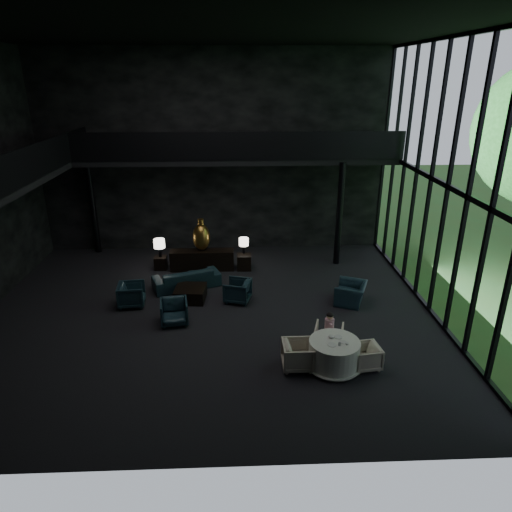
{
  "coord_description": "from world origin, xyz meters",
  "views": [
    {
      "loc": [
        0.92,
        -12.61,
        6.96
      ],
      "look_at": [
        1.46,
        0.5,
        1.75
      ],
      "focal_mm": 32.0,
      "sensor_mm": 36.0,
      "label": 1
    }
  ],
  "objects_px": {
    "side_table_left": "(161,263)",
    "window_armchair": "(351,290)",
    "lounge_armchair_west": "(131,293)",
    "lounge_armchair_east": "(237,289)",
    "side_table_right": "(244,262)",
    "sofa": "(186,274)",
    "coffee_table": "(190,293)",
    "dining_chair_north": "(329,336)",
    "dining_chair_east": "(365,357)",
    "table_lamp_right": "(244,242)",
    "lounge_armchair_south": "(174,310)",
    "dining_chair_west": "(298,354)",
    "child": "(330,322)",
    "console": "(202,260)",
    "table_lamp_left": "(159,244)",
    "bronze_urn": "(201,237)",
    "dining_table": "(334,356)"
  },
  "relations": [
    {
      "from": "dining_chair_west",
      "to": "table_lamp_left",
      "type": "bearing_deg",
      "value": 33.6
    },
    {
      "from": "table_lamp_right",
      "to": "lounge_armchair_east",
      "type": "distance_m",
      "value": 2.92
    },
    {
      "from": "side_table_right",
      "to": "dining_chair_west",
      "type": "bearing_deg",
      "value": -78.96
    },
    {
      "from": "side_table_left",
      "to": "dining_table",
      "type": "distance_m",
      "value": 8.5
    },
    {
      "from": "table_lamp_right",
      "to": "table_lamp_left",
      "type": "bearing_deg",
      "value": -179.73
    },
    {
      "from": "coffee_table",
      "to": "side_table_left",
      "type": "bearing_deg",
      "value": 117.4
    },
    {
      "from": "bronze_urn",
      "to": "child",
      "type": "xyz_separation_m",
      "value": [
        3.83,
        -5.55,
        -0.57
      ]
    },
    {
      "from": "dining_chair_east",
      "to": "lounge_armchair_south",
      "type": "bearing_deg",
      "value": -123.43
    },
    {
      "from": "table_lamp_right",
      "to": "lounge_armchair_south",
      "type": "xyz_separation_m",
      "value": [
        -2.16,
        -4.21,
        -0.59
      ]
    },
    {
      "from": "table_lamp_right",
      "to": "side_table_left",
      "type": "bearing_deg",
      "value": -179.68
    },
    {
      "from": "table_lamp_left",
      "to": "lounge_armchair_west",
      "type": "xyz_separation_m",
      "value": [
        -0.47,
        -2.99,
        -0.56
      ]
    },
    {
      "from": "sofa",
      "to": "table_lamp_left",
      "type": "bearing_deg",
      "value": -76.66
    },
    {
      "from": "console",
      "to": "dining_chair_west",
      "type": "height_order",
      "value": "dining_chair_west"
    },
    {
      "from": "table_lamp_right",
      "to": "child",
      "type": "distance_m",
      "value": 6.04
    },
    {
      "from": "table_lamp_right",
      "to": "dining_chair_west",
      "type": "relative_size",
      "value": 0.77
    },
    {
      "from": "side_table_right",
      "to": "window_armchair",
      "type": "bearing_deg",
      "value": -40.77
    },
    {
      "from": "lounge_armchair_west",
      "to": "sofa",
      "type": "bearing_deg",
      "value": -56.96
    },
    {
      "from": "console",
      "to": "dining_chair_east",
      "type": "distance_m",
      "value": 7.97
    },
    {
      "from": "lounge_armchair_west",
      "to": "lounge_armchair_south",
      "type": "xyz_separation_m",
      "value": [
        1.51,
        -1.2,
        -0.02
      ]
    },
    {
      "from": "console",
      "to": "lounge_armchair_south",
      "type": "height_order",
      "value": "lounge_armchair_south"
    },
    {
      "from": "side_table_left",
      "to": "table_lamp_right",
      "type": "bearing_deg",
      "value": 0.32
    },
    {
      "from": "side_table_left",
      "to": "lounge_armchair_west",
      "type": "height_order",
      "value": "lounge_armchair_west"
    },
    {
      "from": "lounge_armchair_west",
      "to": "window_armchair",
      "type": "xyz_separation_m",
      "value": [
        7.1,
        -0.12,
        0.01
      ]
    },
    {
      "from": "bronze_urn",
      "to": "coffee_table",
      "type": "bearing_deg",
      "value": -94.89
    },
    {
      "from": "side_table_left",
      "to": "dining_chair_north",
      "type": "bearing_deg",
      "value": -46.82
    },
    {
      "from": "lounge_armchair_south",
      "to": "dining_chair_north",
      "type": "height_order",
      "value": "lounge_armchair_south"
    },
    {
      "from": "lounge_armchair_east",
      "to": "dining_chair_north",
      "type": "distance_m",
      "value": 3.82
    },
    {
      "from": "side_table_left",
      "to": "window_armchair",
      "type": "distance_m",
      "value": 7.33
    },
    {
      "from": "window_armchair",
      "to": "dining_chair_west",
      "type": "height_order",
      "value": "window_armchair"
    },
    {
      "from": "lounge_armchair_east",
      "to": "child",
      "type": "xyz_separation_m",
      "value": [
        2.5,
        -2.76,
        0.3
      ]
    },
    {
      "from": "lounge_armchair_west",
      "to": "lounge_armchair_east",
      "type": "relative_size",
      "value": 1.05
    },
    {
      "from": "side_table_right",
      "to": "dining_table",
      "type": "relative_size",
      "value": 0.4
    },
    {
      "from": "dining_chair_north",
      "to": "lounge_armchair_west",
      "type": "bearing_deg",
      "value": -9.18
    },
    {
      "from": "table_lamp_right",
      "to": "coffee_table",
      "type": "distance_m",
      "value": 3.33
    },
    {
      "from": "table_lamp_right",
      "to": "lounge_armchair_west",
      "type": "bearing_deg",
      "value": -140.7
    },
    {
      "from": "table_lamp_left",
      "to": "lounge_armchair_west",
      "type": "relative_size",
      "value": 0.78
    },
    {
      "from": "lounge_armchair_south",
      "to": "dining_table",
      "type": "bearing_deg",
      "value": -37.67
    },
    {
      "from": "lounge_armchair_south",
      "to": "dining_chair_east",
      "type": "distance_m",
      "value": 5.69
    },
    {
      "from": "table_lamp_right",
      "to": "dining_table",
      "type": "relative_size",
      "value": 0.42
    },
    {
      "from": "bronze_urn",
      "to": "lounge_armchair_south",
      "type": "distance_m",
      "value": 4.28
    },
    {
      "from": "window_armchair",
      "to": "coffee_table",
      "type": "xyz_separation_m",
      "value": [
        -5.25,
        0.46,
        -0.24
      ]
    },
    {
      "from": "dining_chair_north",
      "to": "dining_chair_east",
      "type": "height_order",
      "value": "dining_chair_north"
    },
    {
      "from": "lounge_armchair_south",
      "to": "dining_table",
      "type": "distance_m",
      "value": 4.95
    },
    {
      "from": "table_lamp_left",
      "to": "window_armchair",
      "type": "relative_size",
      "value": 0.67
    },
    {
      "from": "coffee_table",
      "to": "dining_chair_east",
      "type": "xyz_separation_m",
      "value": [
        4.8,
        -3.99,
        0.09
      ]
    },
    {
      "from": "dining_table",
      "to": "lounge_armchair_west",
      "type": "bearing_deg",
      "value": 148.34
    },
    {
      "from": "coffee_table",
      "to": "lounge_armchair_east",
      "type": "bearing_deg",
      "value": -6.34
    },
    {
      "from": "sofa",
      "to": "lounge_armchair_east",
      "type": "height_order",
      "value": "sofa"
    },
    {
      "from": "lounge_armchair_west",
      "to": "dining_chair_east",
      "type": "xyz_separation_m",
      "value": [
        6.65,
        -3.65,
        -0.14
      ]
    },
    {
      "from": "side_table_right",
      "to": "sofa",
      "type": "bearing_deg",
      "value": -143.39
    }
  ]
}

